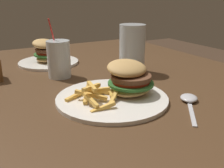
% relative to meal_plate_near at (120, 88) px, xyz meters
% --- Properties ---
extents(dining_table, '(1.34, 1.18, 0.76)m').
position_rel_meal_plate_near_xyz_m(dining_table, '(-0.11, 0.22, -0.17)').
color(dining_table, '#4C331E').
rests_on(dining_table, ground_plane).
extents(meal_plate_near, '(0.29, 0.29, 0.10)m').
position_rel_meal_plate_near_xyz_m(meal_plate_near, '(0.00, 0.00, 0.00)').
color(meal_plate_near, white).
rests_on(meal_plate_near, dining_table).
extents(beer_glass, '(0.09, 0.09, 0.17)m').
position_rel_meal_plate_near_xyz_m(beer_glass, '(0.16, 0.19, 0.05)').
color(beer_glass, silver).
rests_on(beer_glass, dining_table).
extents(juice_glass, '(0.08, 0.08, 0.19)m').
position_rel_meal_plate_near_xyz_m(juice_glass, '(-0.08, 0.26, 0.03)').
color(juice_glass, silver).
rests_on(juice_glass, dining_table).
extents(spoon, '(0.13, 0.15, 0.02)m').
position_rel_meal_plate_near_xyz_m(spoon, '(0.14, -0.11, -0.02)').
color(spoon, silver).
rests_on(spoon, dining_table).
extents(meal_plate_far, '(0.23, 0.23, 0.10)m').
position_rel_meal_plate_near_xyz_m(meal_plate_far, '(-0.06, 0.45, 0.00)').
color(meal_plate_far, white).
rests_on(meal_plate_far, dining_table).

